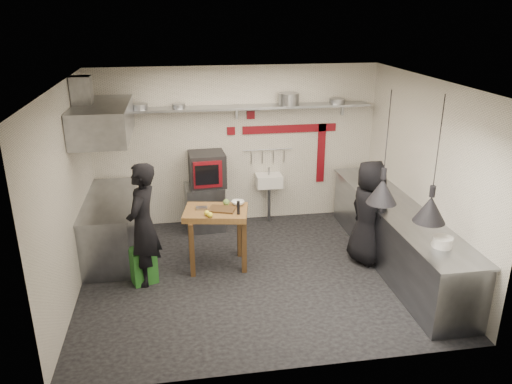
{
  "coord_description": "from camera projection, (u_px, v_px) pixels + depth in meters",
  "views": [
    {
      "loc": [
        -1.04,
        -6.42,
        3.71
      ],
      "look_at": [
        0.05,
        0.3,
        1.18
      ],
      "focal_mm": 35.0,
      "sensor_mm": 36.0,
      "label": 1
    }
  ],
  "objects": [
    {
      "name": "cutting_board",
      "position": [
        222.0,
        209.0,
        7.3
      ],
      "size": [
        0.45,
        0.38,
        0.02
      ],
      "primitive_type": "cube",
      "rotation": [
        0.0,
        0.0,
        -0.34
      ],
      "color": "#472E18",
      "rests_on": "prep_table"
    },
    {
      "name": "sink_drain",
      "position": [
        269.0,
        204.0,
        9.09
      ],
      "size": [
        0.06,
        0.06,
        0.66
      ],
      "primitive_type": "cylinder",
      "color": "gray",
      "rests_on": "floor"
    },
    {
      "name": "red_tile_a",
      "position": [
        251.0,
        115.0,
        8.67
      ],
      "size": [
        0.14,
        0.02,
        0.14
      ],
      "primitive_type": "cube",
      "color": "maroon",
      "rests_on": "wall_back"
    },
    {
      "name": "wall_left",
      "position": [
        67.0,
        195.0,
        6.53
      ],
      "size": [
        0.04,
        4.2,
        2.8
      ],
      "primitive_type": "cube",
      "color": "beige",
      "rests_on": "floor"
    },
    {
      "name": "chef_right",
      "position": [
        369.0,
        213.0,
        7.5
      ],
      "size": [
        0.71,
        0.9,
        1.62
      ],
      "primitive_type": "imported",
      "rotation": [
        0.0,
        0.0,
        1.85
      ],
      "color": "black",
      "rests_on": "floor"
    },
    {
      "name": "hood_duct",
      "position": [
        82.0,
        94.0,
        7.12
      ],
      "size": [
        0.28,
        0.28,
        0.5
      ],
      "primitive_type": "cube",
      "color": "gray",
      "rests_on": "ceiling"
    },
    {
      "name": "counter_left_top",
      "position": [
        108.0,
        200.0,
        7.72
      ],
      "size": [
        0.76,
        2.0,
        0.03
      ],
      "primitive_type": "cube",
      "color": "gray",
      "rests_on": "counter_left"
    },
    {
      "name": "chef_left",
      "position": [
        143.0,
        225.0,
        6.89
      ],
      "size": [
        0.61,
        0.75,
        1.78
      ],
      "primitive_type": "imported",
      "rotation": [
        0.0,
        0.0,
        -1.89
      ],
      "color": "black",
      "rests_on": "floor"
    },
    {
      "name": "plate_stack",
      "position": [
        442.0,
        242.0,
        6.14
      ],
      "size": [
        0.28,
        0.28,
        0.13
      ],
      "primitive_type": "cylinder",
      "rotation": [
        0.0,
        0.0,
        -0.15
      ],
      "color": "silver",
      "rests_on": "counter_right_top"
    },
    {
      "name": "bowl",
      "position": [
        238.0,
        203.0,
        7.49
      ],
      "size": [
        0.22,
        0.22,
        0.06
      ],
      "primitive_type": "imported",
      "rotation": [
        0.0,
        0.0,
        0.11
      ],
      "color": "silver",
      "rests_on": "prep_table"
    },
    {
      "name": "pan_far_left",
      "position": [
        139.0,
        106.0,
        8.16
      ],
      "size": [
        0.36,
        0.36,
        0.09
      ],
      "primitive_type": "cylinder",
      "rotation": [
        0.0,
        0.0,
        -0.39
      ],
      "color": "gray",
      "rests_on": "back_shelf"
    },
    {
      "name": "oven_door",
      "position": [
        208.0,
        175.0,
        8.31
      ],
      "size": [
        0.48,
        0.06,
        0.46
      ],
      "primitive_type": "cube",
      "rotation": [
        0.0,
        0.0,
        0.06
      ],
      "color": "maroon",
      "rests_on": "combi_oven"
    },
    {
      "name": "wall_back",
      "position": [
        237.0,
        146.0,
        8.85
      ],
      "size": [
        5.0,
        0.04,
        2.8
      ],
      "primitive_type": "cube",
      "color": "beige",
      "rests_on": "floor"
    },
    {
      "name": "lemon_b",
      "position": [
        210.0,
        215.0,
        7.04
      ],
      "size": [
        0.1,
        0.1,
        0.08
      ],
      "primitive_type": "sphere",
      "rotation": [
        0.0,
        0.0,
        -0.27
      ],
      "color": "gold",
      "rests_on": "prep_table"
    },
    {
      "name": "utensil_rail",
      "position": [
        268.0,
        150.0,
        8.92
      ],
      "size": [
        0.9,
        0.02,
        0.02
      ],
      "primitive_type": "cylinder",
      "rotation": [
        0.0,
        1.57,
        0.0
      ],
      "color": "gray",
      "rests_on": "wall_back"
    },
    {
      "name": "wall_front",
      "position": [
        289.0,
        255.0,
        4.96
      ],
      "size": [
        5.0,
        0.04,
        2.8
      ],
      "primitive_type": "cube",
      "color": "beige",
      "rests_on": "floor"
    },
    {
      "name": "hand_sink",
      "position": [
        269.0,
        181.0,
        8.98
      ],
      "size": [
        0.46,
        0.34,
        0.22
      ],
      "primitive_type": "cube",
      "color": "silver",
      "rests_on": "wall_back"
    },
    {
      "name": "extractor_hood",
      "position": [
        103.0,
        121.0,
        7.3
      ],
      "size": [
        0.78,
        1.6,
        0.5
      ],
      "primitive_type": "cube",
      "color": "gray",
      "rests_on": "ceiling"
    },
    {
      "name": "oven_glass",
      "position": [
        207.0,
        175.0,
        8.3
      ],
      "size": [
        0.39,
        0.04,
        0.34
      ],
      "primitive_type": "cube",
      "rotation": [
        0.0,
        0.0,
        0.06
      ],
      "color": "black",
      "rests_on": "oven_door"
    },
    {
      "name": "green_bin",
      "position": [
        143.0,
        265.0,
        7.12
      ],
      "size": [
        0.43,
        0.43,
        0.5
      ],
      "primitive_type": "cube",
      "rotation": [
        0.0,
        0.0,
        0.34
      ],
      "color": "#236220",
      "rests_on": "floor"
    },
    {
      "name": "small_bowl_right",
      "position": [
        438.0,
        243.0,
        6.2
      ],
      "size": [
        0.23,
        0.23,
        0.05
      ],
      "primitive_type": "cylinder",
      "rotation": [
        0.0,
        0.0,
        0.32
      ],
      "color": "silver",
      "rests_on": "counter_right_top"
    },
    {
      "name": "ceiling",
      "position": [
        256.0,
        83.0,
        6.41
      ],
      "size": [
        5.0,
        5.0,
        0.0
      ],
      "primitive_type": "plane",
      "color": "beige",
      "rests_on": "floor"
    },
    {
      "name": "back_shelf",
      "position": [
        238.0,
        107.0,
        8.43
      ],
      "size": [
        4.6,
        0.34,
        0.04
      ],
      "primitive_type": "cube",
      "color": "gray",
      "rests_on": "wall_back"
    },
    {
      "name": "combi_oven",
      "position": [
        207.0,
        169.0,
        8.6
      ],
      "size": [
        0.63,
        0.6,
        0.58
      ],
      "primitive_type": "cube",
      "rotation": [
        0.0,
        0.0,
        0.06
      ],
      "color": "black",
      "rests_on": "oven_stand"
    },
    {
      "name": "red_tile_b",
      "position": [
        231.0,
        131.0,
        8.71
      ],
      "size": [
        0.14,
        0.02,
        0.14
      ],
      "primitive_type": "cube",
      "color": "maroon",
      "rests_on": "wall_back"
    },
    {
      "name": "stock_pot",
      "position": [
        289.0,
        99.0,
        8.52
      ],
      "size": [
        0.42,
        0.42,
        0.2
      ],
      "primitive_type": "cylinder",
      "rotation": [
        0.0,
        0.0,
        0.22
      ],
      "color": "gray",
      "rests_on": "back_shelf"
    },
    {
      "name": "steel_tray",
      "position": [
        202.0,
        208.0,
        7.34
      ],
      "size": [
        0.18,
        0.12,
        0.03
      ],
      "primitive_type": "cube",
      "rotation": [
        0.0,
        0.0,
        -0.08
      ],
      "color": "gray",
      "rests_on": "prep_table"
    },
    {
      "name": "veg_ball",
      "position": [
        226.0,
        202.0,
        7.46
      ],
      "size": [
        0.11,
        0.11,
        0.1
      ],
      "primitive_type": "sphere",
      "rotation": [
        0.0,
        0.0,
        0.14
      ],
      "color": "#5C7C39",
      "rests_on": "prep_table"
    },
    {
      "name": "counter_right_top",
      "position": [
        399.0,
        208.0,
        7.39
      ],
      "size": [
        0.76,
        3.9,
        0.03
      ],
      "primitive_type": "cube",
      "color": "gray",
      "rests_on": "counter_right"
    },
    {
      "name": "wall_right",
      "position": [
        425.0,
        176.0,
        7.28
      ],
      "size": [
        0.04,
        4.2,
        2.8
      ],
      "primitive_type": "cube",
      "color": "beige",
      "rests_on": "floor"
    },
    {
      "name": "sink_tap",
      "position": [
        269.0,
        171.0,
        8.91
      ],
      "size": [
        0.03,
        0.03,
        0.14
      ],
      "primitive_type": "cylinder",
      "color": "gray",
      "rests_on": "hand_sink"
    },
    {
      "name": "oven_stand",
      "position": [
        205.0,
        207.0,
        8.81
      ],
      "size": [
        0.68,
        0.63,
        0.8
      ],
      "primitive_type": "cube",
      "rotation": [
        0.0,
        0.0,
        0.06
      ],
      "color": "gray",
      "rests_on": "floor"
    },
    {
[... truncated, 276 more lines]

